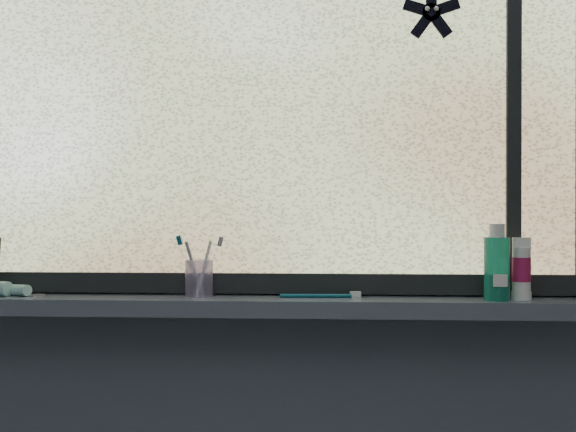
# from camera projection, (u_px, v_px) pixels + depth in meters

# --- Properties ---
(wall_back) EXTENTS (3.00, 0.01, 2.50)m
(wall_back) POSITION_uv_depth(u_px,v_px,m) (271.00, 204.00, 1.64)
(wall_back) COLOR #9EA3A8
(wall_back) RESTS_ON ground
(windowsill) EXTENTS (1.62, 0.14, 0.04)m
(windowsill) POSITION_uv_depth(u_px,v_px,m) (268.00, 306.00, 1.56)
(windowsill) COLOR #464E5E
(windowsill) RESTS_ON wall_back
(window_pane) EXTENTS (1.50, 0.01, 1.00)m
(window_pane) POSITION_uv_depth(u_px,v_px,m) (270.00, 92.00, 1.61)
(window_pane) COLOR silver
(window_pane) RESTS_ON wall_back
(frame_bottom) EXTENTS (1.60, 0.03, 0.05)m
(frame_bottom) POSITION_uv_depth(u_px,v_px,m) (270.00, 283.00, 1.61)
(frame_bottom) COLOR black
(frame_bottom) RESTS_ON windowsill
(frame_mullion) EXTENTS (0.03, 0.03, 1.00)m
(frame_mullion) POSITION_uv_depth(u_px,v_px,m) (513.00, 89.00, 1.57)
(frame_mullion) COLOR black
(frame_mullion) RESTS_ON wall_back
(starfish_sticker) EXTENTS (0.15, 0.02, 0.15)m
(starfish_sticker) POSITION_uv_depth(u_px,v_px,m) (431.00, 12.00, 1.58)
(starfish_sticker) COLOR black
(starfish_sticker) RESTS_ON window_pane
(toothpaste_tube) EXTENTS (0.21, 0.10, 0.04)m
(toothpaste_tube) POSITION_uv_depth(u_px,v_px,m) (6.00, 289.00, 1.59)
(toothpaste_tube) COLOR white
(toothpaste_tube) RESTS_ON windowsill
(toothbrush_cup) EXTENTS (0.08, 0.08, 0.09)m
(toothbrush_cup) POSITION_uv_depth(u_px,v_px,m) (199.00, 278.00, 1.58)
(toothbrush_cup) COLOR #BAABE2
(toothbrush_cup) RESTS_ON windowsill
(toothbrush_lying) EXTENTS (0.22, 0.03, 0.01)m
(toothbrush_lying) POSITION_uv_depth(u_px,v_px,m) (316.00, 295.00, 1.56)
(toothbrush_lying) COLOR #0B4F65
(toothbrush_lying) RESTS_ON windowsill
(mouthwash_bottle) EXTENTS (0.06, 0.06, 0.15)m
(mouthwash_bottle) POSITION_uv_depth(u_px,v_px,m) (497.00, 262.00, 1.51)
(mouthwash_bottle) COLOR #1C9579
(mouthwash_bottle) RESTS_ON windowsill
(cream_tube) EXTENTS (0.05, 0.05, 0.11)m
(cream_tube) POSITION_uv_depth(u_px,v_px,m) (521.00, 266.00, 1.52)
(cream_tube) COLOR silver
(cream_tube) RESTS_ON windowsill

